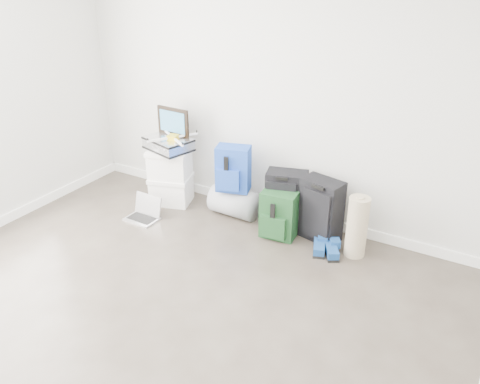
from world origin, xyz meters
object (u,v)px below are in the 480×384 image
Objects in this scene: duffel_bag at (235,202)px; large_suitcase at (286,201)px; briefcase at (168,144)px; laptop at (144,213)px; carry_on at (321,210)px; boxes_stack at (171,176)px.

large_suitcase is (0.57, 0.02, 0.15)m from duffel_bag.
briefcase is 0.77× the size of large_suitcase.
large_suitcase is at bearing 23.57° from laptop.
briefcase is 0.93m from duffel_bag.
boxes_stack is at bearing -164.02° from carry_on.
carry_on is at bearing -14.65° from boxes_stack.
large_suitcase is at bearing -13.23° from boxes_stack.
briefcase is at bearing 88.67° from laptop.
large_suitcase is (1.33, 0.11, -0.38)m from briefcase.
boxes_stack is at bearing -171.65° from duffel_bag.
briefcase reaches higher than boxes_stack.
boxes_stack is 1.70m from carry_on.
carry_on is at bearing 18.39° from briefcase.
briefcase is at bearing -164.02° from carry_on.
boxes_stack is 0.78m from duffel_bag.
boxes_stack is 1.32× the size of briefcase.
boxes_stack is 0.51m from laptop.
briefcase is 1.39× the size of laptop.
large_suitcase reaches higher than duffel_bag.
duffel_bag is at bearing -11.54° from boxes_stack.
boxes_stack is 1.33m from large_suitcase.
carry_on is (0.37, -0.01, 0.00)m from large_suitcase.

